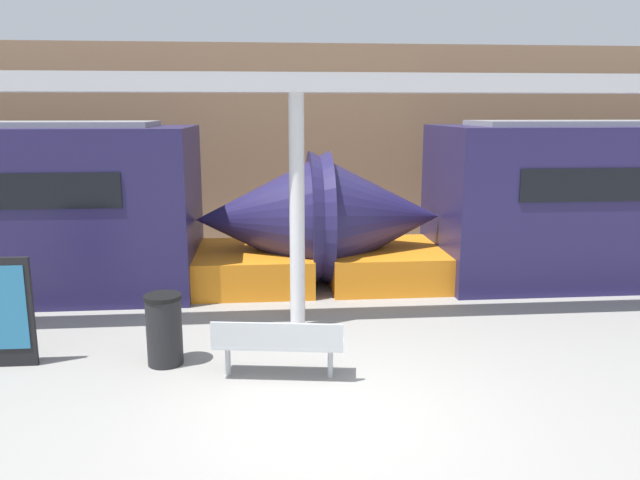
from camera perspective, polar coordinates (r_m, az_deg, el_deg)
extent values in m
plane|color=gray|center=(7.36, 1.10, -15.76)|extent=(60.00, 60.00, 0.00)
cube|color=#937051|center=(15.87, -2.60, 8.52)|extent=(56.00, 0.20, 5.00)
cone|color=#231E4C|center=(12.44, 5.02, 2.10)|extent=(2.62, 2.63, 2.63)
cube|color=orange|center=(12.69, 6.04, -2.20)|extent=(2.36, 2.46, 0.70)
cone|color=#231E4C|center=(12.25, -5.22, 1.94)|extent=(2.62, 2.63, 2.63)
cube|color=orange|center=(12.45, -6.28, -2.47)|extent=(2.36, 2.46, 0.70)
cube|color=#ADB2B7|center=(8.18, -3.80, -9.43)|extent=(1.72, 0.69, 0.04)
cube|color=#ADB2B7|center=(7.92, -4.00, -8.71)|extent=(1.66, 0.29, 0.33)
cylinder|color=#ADB2B7|center=(8.37, -8.42, -10.75)|extent=(0.07, 0.07, 0.43)
cylinder|color=#ADB2B7|center=(8.21, 0.95, -11.07)|extent=(0.07, 0.07, 0.43)
cylinder|color=black|center=(8.80, -14.04, -8.13)|extent=(0.48, 0.48, 0.92)
cylinder|color=black|center=(8.64, -14.21, -5.07)|extent=(0.50, 0.50, 0.06)
cylinder|color=silver|center=(9.61, -2.11, 2.35)|extent=(0.23, 0.23, 3.66)
cube|color=#B7B7BC|center=(9.49, -2.21, 14.17)|extent=(28.00, 0.60, 0.28)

